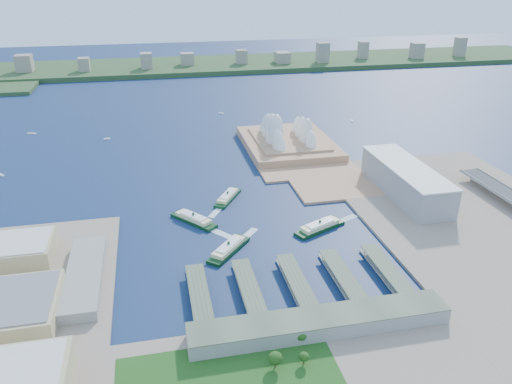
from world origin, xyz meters
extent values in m
plane|color=#0F1D47|center=(0.00, 0.00, 0.00)|extent=(3000.00, 3000.00, 0.00)
cube|color=gray|center=(240.00, -50.00, 1.50)|extent=(240.00, 500.00, 3.00)
cube|color=tan|center=(107.50, 260.00, 1.50)|extent=(135.00, 220.00, 3.00)
cube|color=#2D4926|center=(0.00, 980.00, 6.00)|extent=(2200.00, 260.00, 12.00)
cube|color=gray|center=(195.00, 80.00, 20.50)|extent=(45.00, 155.00, 35.00)
cube|color=gray|center=(15.00, -135.00, 9.00)|extent=(200.00, 28.00, 12.00)
camera|label=1|loc=(-95.57, -419.17, 253.64)|focal=35.00mm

